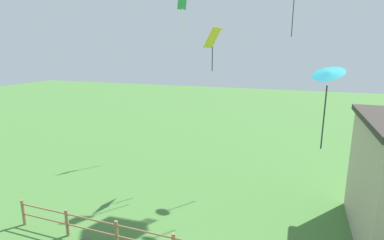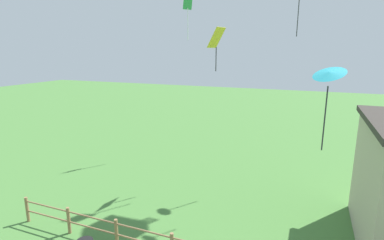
% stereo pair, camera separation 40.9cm
% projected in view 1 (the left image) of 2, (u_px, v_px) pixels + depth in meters
% --- Properties ---
extents(kite_green_diamond, '(0.61, 0.72, 3.24)m').
position_uv_depth(kite_green_diamond, '(182.00, 8.00, 21.97)').
color(kite_green_diamond, green).
extents(kite_yellow_diamond, '(0.91, 1.09, 2.46)m').
position_uv_depth(kite_yellow_diamond, '(213.00, 40.00, 17.12)').
color(kite_yellow_diamond, yellow).
extents(kite_cyan_delta, '(1.49, 1.47, 3.05)m').
position_uv_depth(kite_cyan_delta, '(328.00, 75.00, 10.43)').
color(kite_cyan_delta, '#2DB2C6').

